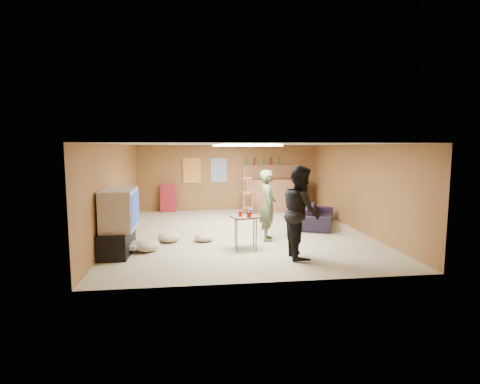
{
  "coord_description": "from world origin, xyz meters",
  "views": [
    {
      "loc": [
        -1.2,
        -9.12,
        2.14
      ],
      "look_at": [
        0.0,
        0.2,
        1.0
      ],
      "focal_mm": 28.0,
      "sensor_mm": 36.0,
      "label": 1
    }
  ],
  "objects": [
    {
      "name": "cup_red_near",
      "position": [
        -0.21,
        -1.49,
        0.76
      ],
      "size": [
        0.1,
        0.1,
        0.11
      ],
      "primitive_type": "cylinder",
      "rotation": [
        0.0,
        0.0,
        -0.28
      ],
      "color": "#A3210A",
      "rests_on": "tray_table"
    },
    {
      "name": "cushion_mid",
      "position": [
        -0.94,
        -0.76,
        0.1
      ],
      "size": [
        0.54,
        0.54,
        0.2
      ],
      "primitive_type": "ellipsoid",
      "rotation": [
        0.0,
        0.0,
        0.25
      ],
      "color": "tan",
      "rests_on": "ground"
    },
    {
      "name": "ceiling_panel_back",
      "position": [
        0.0,
        1.2,
        2.17
      ],
      "size": [
        1.2,
        0.6,
        0.04
      ],
      "primitive_type": "cube",
      "color": "white",
      "rests_on": "ceiling"
    },
    {
      "name": "person_olive",
      "position": [
        0.51,
        -0.84,
        0.81
      ],
      "size": [
        0.49,
        0.65,
        1.62
      ],
      "primitive_type": "imported",
      "rotation": [
        0.0,
        0.0,
        1.39
      ],
      "color": "#465430",
      "rests_on": "ground"
    },
    {
      "name": "cup_blue",
      "position": [
        0.01,
        -1.41,
        0.76
      ],
      "size": [
        0.09,
        0.09,
        0.12
      ],
      "primitive_type": "cylinder",
      "rotation": [
        0.0,
        0.0,
        0.02
      ],
      "color": "#16269D",
      "rests_on": "tray_table"
    },
    {
      "name": "wall_left",
      "position": [
        -3.0,
        0.0,
        1.1
      ],
      "size": [
        0.02,
        7.0,
        2.2
      ],
      "primitive_type": "cube",
      "color": "brown",
      "rests_on": "ground"
    },
    {
      "name": "ground",
      "position": [
        0.0,
        0.0,
        0.0
      ],
      "size": [
        7.0,
        7.0,
        0.0
      ],
      "primitive_type": "plane",
      "color": "tan",
      "rests_on": "ground"
    },
    {
      "name": "sofa",
      "position": [
        2.2,
        0.55,
        0.28
      ],
      "size": [
        1.42,
        2.05,
        0.56
      ],
      "primitive_type": "imported",
      "rotation": [
        0.0,
        0.0,
        1.18
      ],
      "color": "black",
      "rests_on": "ground"
    },
    {
      "name": "bar_lip",
      "position": [
        1.5,
        2.7,
        1.1
      ],
      "size": [
        2.1,
        0.12,
        0.05
      ],
      "primitive_type": "cube",
      "color": "#3C1E13",
      "rests_on": "bar_counter"
    },
    {
      "name": "cup_red_far",
      "position": [
        -0.06,
        -1.64,
        0.76
      ],
      "size": [
        0.09,
        0.09,
        0.11
      ],
      "primitive_type": "cylinder",
      "rotation": [
        0.0,
        0.0,
        -0.11
      ],
      "color": "#A3210A",
      "rests_on": "tray_table"
    },
    {
      "name": "wall_front",
      "position": [
        0.0,
        -3.5,
        1.1
      ],
      "size": [
        6.0,
        0.02,
        2.2
      ],
      "primitive_type": "cube",
      "color": "brown",
      "rests_on": "ground"
    },
    {
      "name": "tray_table",
      "position": [
        -0.11,
        -1.53,
        0.35
      ],
      "size": [
        0.65,
        0.58,
        0.7
      ],
      "primitive_type": "cube",
      "rotation": [
        0.0,
        0.0,
        0.33
      ],
      "color": "#3C1E13",
      "rests_on": "ground"
    },
    {
      "name": "wall_right",
      "position": [
        3.0,
        0.0,
        1.1
      ],
      "size": [
        0.02,
        7.0,
        2.2
      ],
      "primitive_type": "cube",
      "color": "brown",
      "rests_on": "ground"
    },
    {
      "name": "tv_body",
      "position": [
        -2.65,
        -1.5,
        0.9
      ],
      "size": [
        0.6,
        1.1,
        0.8
      ],
      "primitive_type": "cube",
      "color": "#B2B2B7",
      "rests_on": "tv_stand"
    },
    {
      "name": "ceiling_panel_front",
      "position": [
        0.0,
        -1.5,
        2.17
      ],
      "size": [
        1.2,
        0.6,
        0.04
      ],
      "primitive_type": "cube",
      "color": "white",
      "rests_on": "ceiling"
    },
    {
      "name": "bar_stool_right",
      "position": [
        2.04,
        2.84,
        0.6
      ],
      "size": [
        0.43,
        0.43,
        1.21
      ],
      "primitive_type": null,
      "rotation": [
        0.0,
        0.0,
        -0.12
      ],
      "color": "brown",
      "rests_on": "ground"
    },
    {
      "name": "bar_backing",
      "position": [
        1.5,
        3.42,
        1.2
      ],
      "size": [
        2.0,
        0.14,
        0.6
      ],
      "primitive_type": "cube",
      "color": "brown",
      "rests_on": "bar_counter"
    },
    {
      "name": "bar_stool_left",
      "position": [
        0.52,
        2.28,
        0.58
      ],
      "size": [
        0.38,
        0.38,
        1.17
      ],
      "primitive_type": null,
      "rotation": [
        0.0,
        0.0,
        0.02
      ],
      "color": "brown",
      "rests_on": "ground"
    },
    {
      "name": "poster_left",
      "position": [
        -1.2,
        3.46,
        1.35
      ],
      "size": [
        0.6,
        0.03,
        0.85
      ],
      "primitive_type": "cube",
      "color": "#BF3F26",
      "rests_on": "wall_back"
    },
    {
      "name": "bar_shelf",
      "position": [
        1.5,
        3.4,
        1.5
      ],
      "size": [
        2.0,
        0.18,
        0.05
      ],
      "primitive_type": "cube",
      "color": "brown",
      "rests_on": "bar_backing"
    },
    {
      "name": "dvd_box",
      "position": [
        -2.5,
        -1.5,
        0.15
      ],
      "size": [
        0.35,
        0.5,
        0.08
      ],
      "primitive_type": "cube",
      "color": "#B2B2B7",
      "rests_on": "tv_stand"
    },
    {
      "name": "ceiling",
      "position": [
        0.0,
        0.0,
        2.2
      ],
      "size": [
        6.0,
        7.0,
        0.02
      ],
      "primitive_type": "cube",
      "color": "silver",
      "rests_on": "ground"
    },
    {
      "name": "bottle_row",
      "position": [
        1.16,
        3.38,
        1.65
      ],
      "size": [
        1.2,
        0.08,
        0.26
      ],
      "primitive_type": null,
      "color": "#3F7233",
      "rests_on": "bar_shelf"
    },
    {
      "name": "bar_counter",
      "position": [
        1.5,
        2.95,
        0.55
      ],
      "size": [
        2.0,
        0.6,
        1.1
      ],
      "primitive_type": "cube",
      "color": "brown",
      "rests_on": "ground"
    },
    {
      "name": "tv_screen",
      "position": [
        -2.34,
        -1.5,
        0.9
      ],
      "size": [
        0.02,
        0.95,
        0.65
      ],
      "primitive_type": "cube",
      "color": "navy",
      "rests_on": "tv_body"
    },
    {
      "name": "poster_right",
      "position": [
        -0.3,
        3.46,
        1.35
      ],
      "size": [
        0.55,
        0.03,
        0.8
      ],
      "primitive_type": "cube",
      "color": "#334C99",
      "rests_on": "wall_back"
    },
    {
      "name": "tv_stand",
      "position": [
        -2.72,
        -1.5,
        0.25
      ],
      "size": [
        0.55,
        1.3,
        0.5
      ],
      "primitive_type": "cube",
      "color": "black",
      "rests_on": "ground"
    },
    {
      "name": "wall_back",
      "position": [
        0.0,
        3.5,
        1.1
      ],
      "size": [
        6.0,
        0.02,
        2.2
      ],
      "primitive_type": "cube",
      "color": "brown",
      "rests_on": "ground"
    },
    {
      "name": "folding_chair_stack",
      "position": [
        -2.0,
        3.3,
        0.45
      ],
      "size": [
        0.5,
        0.26,
        0.91
      ],
      "primitive_type": "cube",
      "rotation": [
        -0.14,
        0.0,
        0.0
      ],
      "color": "maroon",
      "rests_on": "ground"
    },
    {
      "name": "person_black",
      "position": [
        0.87,
        -2.23,
        0.89
      ],
      "size": [
        0.7,
        0.88,
        1.79
      ],
      "primitive_type": "imported",
      "rotation": [
        0.0,
        0.0,
        1.55
      ],
      "color": "black",
      "rests_on": "ground"
    },
    {
      "name": "cushion_far",
      "position": [
        -2.15,
        -1.42,
        0.12
      ],
      "size": [
        0.62,
        0.62,
        0.24
      ],
      "primitive_type": "ellipsoid",
      "rotation": [
        0.0,
        0.0,
        0.17
      ],
      "color": "tan",
      "rests_on": "ground"
    },
    {
      "name": "cushion_near_tv",
      "position": [
        -1.73,
        -0.71,
        0.11
      ],
      "size": [
        0.64,
        0.64,
        0.23
      ],
      "primitive_type": "ellipsoid",
      "rotation": [
        0.0,
        0.0,
        -0.31
      ],
      "color": "tan",
      "rests_on": "ground"
    }
  ]
}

